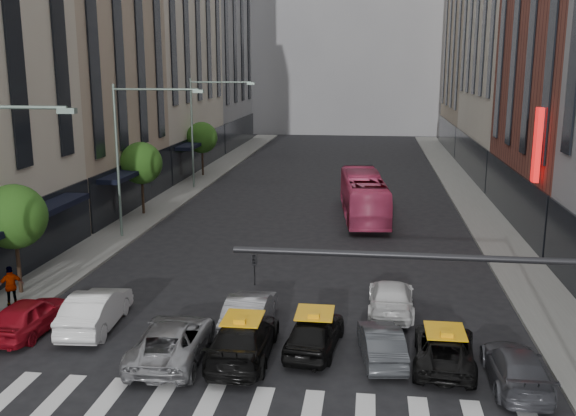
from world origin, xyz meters
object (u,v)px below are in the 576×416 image
(car_red, at_px, (30,316))
(bus, at_px, (364,196))
(taxi_left, at_px, (243,339))
(pedestrian_far, at_px, (11,286))
(car_white_front, at_px, (96,309))
(taxi_center, at_px, (315,332))
(streetlamp_mid, at_px, (132,141))
(streetlamp_far, at_px, (203,119))

(car_red, distance_m, bus, 24.51)
(taxi_left, xyz_separation_m, pedestrian_far, (-10.67, 3.34, 0.29))
(car_red, height_order, taxi_left, taxi_left)
(bus, bearing_deg, car_white_front, 57.59)
(taxi_left, bearing_deg, taxi_center, -159.02)
(taxi_left, bearing_deg, streetlamp_mid, -58.32)
(streetlamp_far, bearing_deg, taxi_center, -68.31)
(car_white_front, xyz_separation_m, bus, (10.20, 20.24, 0.75))
(streetlamp_mid, height_order, taxi_center, streetlamp_mid)
(streetlamp_mid, distance_m, bus, 15.80)
(car_red, height_order, bus, bus)
(taxi_left, relative_size, pedestrian_far, 2.91)
(streetlamp_far, bearing_deg, taxi_left, -72.98)
(taxi_left, bearing_deg, pedestrian_far, -18.00)
(car_white_front, bearing_deg, streetlamp_far, -87.97)
(car_red, bearing_deg, taxi_center, -177.91)
(streetlamp_far, distance_m, bus, 16.63)
(car_red, xyz_separation_m, taxi_center, (11.10, -0.15, 0.01))
(taxi_left, height_order, bus, bus)
(streetlamp_mid, relative_size, taxi_center, 2.14)
(streetlamp_mid, height_order, car_red, streetlamp_mid)
(pedestrian_far, bearing_deg, streetlamp_mid, -131.21)
(streetlamp_mid, relative_size, pedestrian_far, 5.09)
(streetlamp_mid, bearing_deg, bus, 28.16)
(car_white_front, height_order, taxi_left, car_white_front)
(taxi_left, bearing_deg, car_white_front, -17.62)
(streetlamp_mid, height_order, streetlamp_far, same)
(streetlamp_mid, distance_m, car_red, 14.85)
(car_red, bearing_deg, taxi_left, 175.48)
(taxi_left, height_order, taxi_center, taxi_left)
(streetlamp_far, xyz_separation_m, car_white_front, (3.18, -29.07, -5.14))
(streetlamp_mid, relative_size, bus, 0.83)
(streetlamp_far, distance_m, car_white_front, 29.69)
(taxi_center, distance_m, pedestrian_far, 13.34)
(bus, bearing_deg, streetlamp_far, -39.10)
(car_white_front, distance_m, bus, 22.68)
(taxi_center, bearing_deg, car_white_front, 0.73)
(pedestrian_far, bearing_deg, streetlamp_far, -127.88)
(taxi_center, bearing_deg, taxi_left, 28.57)
(streetlamp_far, xyz_separation_m, car_red, (0.84, -29.88, -5.19))
(streetlamp_mid, xyz_separation_m, streetlamp_far, (0.00, 16.00, 0.00))
(streetlamp_mid, bearing_deg, car_red, -86.52)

